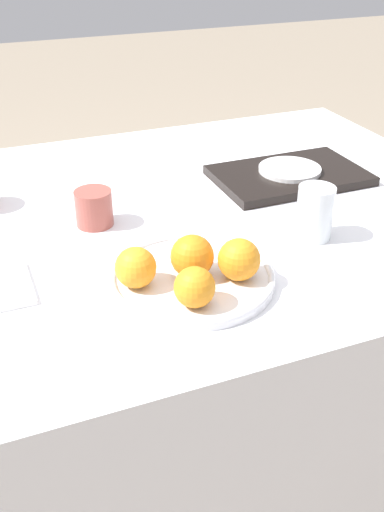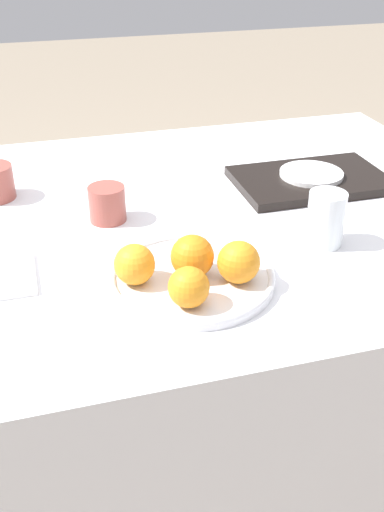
# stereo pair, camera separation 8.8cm
# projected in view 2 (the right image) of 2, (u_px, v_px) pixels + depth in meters

# --- Properties ---
(ground_plane) EXTENTS (12.00, 12.00, 0.00)m
(ground_plane) POSITION_uv_depth(u_px,v_px,m) (193.00, 464.00, 1.61)
(ground_plane) COLOR gray
(table) EXTENTS (1.32, 1.00, 0.76)m
(table) POSITION_uv_depth(u_px,v_px,m) (194.00, 354.00, 1.41)
(table) COLOR white
(table) RESTS_ON ground_plane
(fruit_platter) EXTENTS (0.27, 0.27, 0.02)m
(fruit_platter) POSITION_uv_depth(u_px,v_px,m) (192.00, 277.00, 0.98)
(fruit_platter) COLOR silver
(fruit_platter) RESTS_ON table
(orange_0) EXTENTS (0.07, 0.07, 0.07)m
(orange_0) POSITION_uv_depth(u_px,v_px,m) (192.00, 256.00, 0.96)
(orange_0) COLOR orange
(orange_0) RESTS_ON fruit_platter
(orange_1) EXTENTS (0.06, 0.06, 0.06)m
(orange_1) POSITION_uv_depth(u_px,v_px,m) (189.00, 287.00, 0.89)
(orange_1) COLOR orange
(orange_1) RESTS_ON fruit_platter
(orange_2) EXTENTS (0.07, 0.07, 0.07)m
(orange_2) POSITION_uv_depth(u_px,v_px,m) (135.00, 264.00, 0.95)
(orange_2) COLOR orange
(orange_2) RESTS_ON fruit_platter
(orange_3) EXTENTS (0.07, 0.07, 0.07)m
(orange_3) POSITION_uv_depth(u_px,v_px,m) (239.00, 262.00, 0.95)
(orange_3) COLOR orange
(orange_3) RESTS_ON fruit_platter
(water_glass) EXTENTS (0.07, 0.07, 0.10)m
(water_glass) POSITION_uv_depth(u_px,v_px,m) (326.00, 219.00, 1.07)
(water_glass) COLOR silver
(water_glass) RESTS_ON table
(serving_tray) EXTENTS (0.33, 0.21, 0.02)m
(serving_tray) POSITION_uv_depth(u_px,v_px,m) (311.00, 180.00, 1.32)
(serving_tray) COLOR black
(serving_tray) RESTS_ON table
(side_plate) EXTENTS (0.14, 0.14, 0.01)m
(side_plate) POSITION_uv_depth(u_px,v_px,m) (311.00, 174.00, 1.32)
(side_plate) COLOR white
(side_plate) RESTS_ON serving_tray
(cup_0) EXTENTS (0.07, 0.07, 0.07)m
(cup_0) POSITION_uv_depth(u_px,v_px,m) (107.00, 203.00, 1.16)
(cup_0) COLOR #9E4C42
(cup_0) RESTS_ON table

